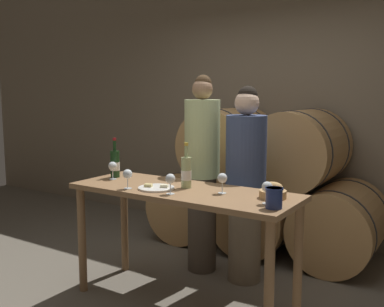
# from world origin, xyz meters

# --- Properties ---
(ground_plane) EXTENTS (10.00, 10.00, 0.00)m
(ground_plane) POSITION_xyz_m (0.00, 0.00, 0.00)
(ground_plane) COLOR #665E51
(stone_wall_back) EXTENTS (10.00, 0.12, 3.20)m
(stone_wall_back) POSITION_xyz_m (0.00, 2.00, 1.60)
(stone_wall_back) COLOR #7F705B
(stone_wall_back) RESTS_ON ground_plane
(barrel_stack) EXTENTS (2.34, 0.88, 1.45)m
(barrel_stack) POSITION_xyz_m (0.00, 1.44, 0.65)
(barrel_stack) COLOR tan
(barrel_stack) RESTS_ON ground_plane
(tasting_table) EXTENTS (1.74, 0.63, 0.90)m
(tasting_table) POSITION_xyz_m (0.00, 0.00, 0.77)
(tasting_table) COLOR olive
(tasting_table) RESTS_ON ground_plane
(person_left) EXTENTS (0.31, 0.31, 1.76)m
(person_left) POSITION_xyz_m (-0.23, 0.65, 0.90)
(person_left) COLOR #4C4238
(person_left) RESTS_ON ground_plane
(person_right) EXTENTS (0.34, 0.34, 1.66)m
(person_right) POSITION_xyz_m (0.20, 0.65, 0.85)
(person_right) COLOR #756651
(person_right) RESTS_ON ground_plane
(wine_bottle_red) EXTENTS (0.08, 0.08, 0.33)m
(wine_bottle_red) POSITION_xyz_m (-0.73, 0.07, 1.01)
(wine_bottle_red) COLOR #193819
(wine_bottle_red) RESTS_ON tasting_table
(wine_bottle_white) EXTENTS (0.08, 0.08, 0.34)m
(wine_bottle_white) POSITION_xyz_m (-0.00, 0.05, 1.02)
(wine_bottle_white) COLOR #ADBC7F
(wine_bottle_white) RESTS_ON tasting_table
(blue_crock) EXTENTS (0.11, 0.11, 0.13)m
(blue_crock) POSITION_xyz_m (0.78, -0.15, 0.97)
(blue_crock) COLOR navy
(blue_crock) RESTS_ON tasting_table
(bread_basket) EXTENTS (0.18, 0.18, 0.11)m
(bread_basket) POSITION_xyz_m (0.67, 0.09, 0.94)
(bread_basket) COLOR tan
(bread_basket) RESTS_ON tasting_table
(cheese_plate) EXTENTS (0.27, 0.27, 0.04)m
(cheese_plate) POSITION_xyz_m (-0.16, -0.11, 0.91)
(cheese_plate) COLOR white
(cheese_plate) RESTS_ON tasting_table
(wine_glass_far_left) EXTENTS (0.07, 0.07, 0.15)m
(wine_glass_far_left) POSITION_xyz_m (-0.68, -0.01, 1.00)
(wine_glass_far_left) COLOR white
(wine_glass_far_left) RESTS_ON tasting_table
(wine_glass_left) EXTENTS (0.07, 0.07, 0.15)m
(wine_glass_left) POSITION_xyz_m (-0.35, -0.22, 1.00)
(wine_glass_left) COLOR white
(wine_glass_left) RESTS_ON tasting_table
(wine_glass_center) EXTENTS (0.07, 0.07, 0.15)m
(wine_glass_center) POSITION_xyz_m (0.02, -0.19, 1.00)
(wine_glass_center) COLOR white
(wine_glass_center) RESTS_ON tasting_table
(wine_glass_right) EXTENTS (0.07, 0.07, 0.15)m
(wine_glass_right) POSITION_xyz_m (0.32, 0.03, 1.00)
(wine_glass_right) COLOR white
(wine_glass_right) RESTS_ON tasting_table
(wine_glass_far_right) EXTENTS (0.07, 0.07, 0.15)m
(wine_glass_far_right) POSITION_xyz_m (0.70, -0.07, 1.00)
(wine_glass_far_right) COLOR white
(wine_glass_far_right) RESTS_ON tasting_table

